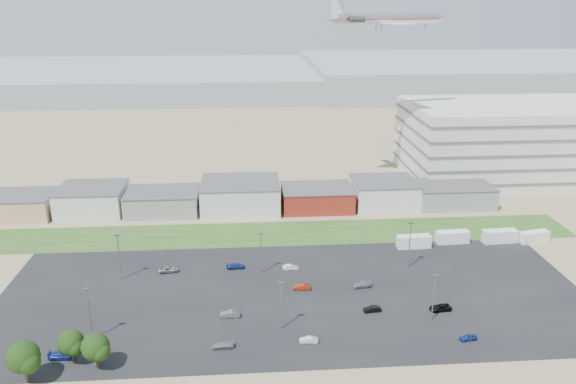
{
  "coord_description": "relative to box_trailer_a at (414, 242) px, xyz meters",
  "views": [
    {
      "loc": [
        -3.49,
        -81.52,
        57.39
      ],
      "look_at": [
        4.09,
        22.0,
        21.65
      ],
      "focal_mm": 35.0,
      "sensor_mm": 36.0,
      "label": 1
    }
  ],
  "objects": [
    {
      "name": "ground",
      "position": [
        -36.22,
        -41.04,
        -1.53
      ],
      "size": [
        700.0,
        700.0,
        0.0
      ],
      "primitive_type": "plane",
      "color": "#96825F",
      "rests_on": "ground"
    },
    {
      "name": "parking_lot",
      "position": [
        -31.22,
        -21.04,
        -1.52
      ],
      "size": [
        120.0,
        50.0,
        0.01
      ],
      "primitive_type": "cube",
      "color": "black",
      "rests_on": "ground"
    },
    {
      "name": "grass_strip",
      "position": [
        -36.22,
        10.96,
        -1.52
      ],
      "size": [
        160.0,
        16.0,
        0.02
      ],
      "primitive_type": "cube",
      "color": "#2C491B",
      "rests_on": "ground"
    },
    {
      "name": "hills_backdrop",
      "position": [
        3.78,
        273.96,
        2.97
      ],
      "size": [
        700.0,
        200.0,
        9.0
      ],
      "primitive_type": null,
      "color": "gray",
      "rests_on": "ground"
    },
    {
      "name": "building_row",
      "position": [
        -53.22,
        29.96,
        2.47
      ],
      "size": [
        170.0,
        20.0,
        8.0
      ],
      "primitive_type": null,
      "color": "silver",
      "rests_on": "ground"
    },
    {
      "name": "parking_garage",
      "position": [
        53.78,
        53.96,
        10.97
      ],
      "size": [
        80.0,
        40.0,
        25.0
      ],
      "primitive_type": "cube",
      "color": "silver",
      "rests_on": "ground"
    },
    {
      "name": "box_trailer_a",
      "position": [
        0.0,
        0.0,
        0.0
      ],
      "size": [
        8.26,
        2.89,
        3.06
      ],
      "primitive_type": null,
      "rotation": [
        0.0,
        0.0,
        0.04
      ],
      "color": "silver",
      "rests_on": "ground"
    },
    {
      "name": "box_trailer_b",
      "position": [
        10.38,
        2.07,
        -0.01
      ],
      "size": [
        8.26,
        3.08,
        3.04
      ],
      "primitive_type": null,
      "rotation": [
        0.0,
        0.0,
        0.07
      ],
      "color": "silver",
      "rests_on": "ground"
    },
    {
      "name": "box_trailer_c",
      "position": [
        22.22,
        1.52,
        0.06
      ],
      "size": [
        8.65,
        3.19,
        3.19
      ],
      "primitive_type": null,
      "rotation": [
        0.0,
        0.0,
        0.06
      ],
      "color": "silver",
      "rests_on": "ground"
    },
    {
      "name": "box_trailer_d",
      "position": [
        30.79,
        0.92,
        -0.12
      ],
      "size": [
        7.86,
        3.86,
        2.83
      ],
      "primitive_type": null,
      "rotation": [
        0.0,
        0.0,
        0.21
      ],
      "color": "silver",
      "rests_on": "ground"
    },
    {
      "name": "tree_mid",
      "position": [
        -75.43,
        -45.65,
        2.61
      ],
      "size": [
        5.52,
        5.52,
        8.28
      ],
      "primitive_type": null,
      "color": "black",
      "rests_on": "ground"
    },
    {
      "name": "tree_right",
      "position": [
        -69.62,
        -41.06,
        1.94
      ],
      "size": [
        4.63,
        4.63,
        6.94
      ],
      "primitive_type": null,
      "color": "black",
      "rests_on": "ground"
    },
    {
      "name": "tree_near",
      "position": [
        -65.16,
        -42.88,
        2.12
      ],
      "size": [
        4.87,
        4.87,
        7.31
      ],
      "primitive_type": null,
      "color": "black",
      "rests_on": "ground"
    },
    {
      "name": "lightpole_front_l",
      "position": [
        -68.2,
        -34.18,
        3.54
      ],
      "size": [
        1.19,
        0.5,
        10.14
      ],
      "primitive_type": null,
      "color": "slate",
      "rests_on": "ground"
    },
    {
      "name": "lightpole_front_m",
      "position": [
        -34.43,
        -33.3,
        3.24
      ],
      "size": [
        1.12,
        0.47,
        9.54
      ],
      "primitive_type": null,
      "color": "slate",
      "rests_on": "ground"
    },
    {
      "name": "lightpole_front_r",
      "position": [
        -5.88,
        -32.39,
        3.21
      ],
      "size": [
        1.11,
        0.46,
        9.48
      ],
      "primitive_type": null,
      "color": "slate",
      "rests_on": "ground"
    },
    {
      "name": "lightpole_back_l",
      "position": [
        -67.76,
        -11.58,
        3.68
      ],
      "size": [
        1.22,
        0.51,
        10.41
      ],
      "primitive_type": null,
      "color": "slate",
      "rests_on": "ground"
    },
    {
      "name": "lightpole_back_m",
      "position": [
        -37.41,
        -10.66,
        3.18
      ],
      "size": [
        1.11,
        0.46,
        9.42
      ],
      "primitive_type": null,
      "color": "slate",
      "rests_on": "ground"
    },
    {
      "name": "lightpole_back_r",
      "position": [
        -4.33,
        -10.54,
        3.95
      ],
      "size": [
        1.29,
        0.54,
        10.96
      ],
      "primitive_type": null,
      "color": "slate",
      "rests_on": "ground"
    },
    {
      "name": "airliner",
      "position": [
        2.69,
        49.66,
        50.4
      ],
      "size": [
        46.16,
        36.7,
        12.02
      ],
      "primitive_type": null,
      "rotation": [
        0.0,
        0.0,
        0.24
      ],
      "color": "silver"
    },
    {
      "name": "parked_car_0",
      "position": [
        -3.15,
        -29.19,
        -0.93
      ],
      "size": [
        4.52,
        2.5,
        1.2
      ],
      "primitive_type": "imported",
      "rotation": [
        0.0,
        0.0,
        -1.45
      ],
      "color": "black",
      "rests_on": "ground"
    },
    {
      "name": "parked_car_1",
      "position": [
        -16.46,
        -28.71,
        -0.96
      ],
      "size": [
        3.57,
        1.57,
        1.14
      ],
      "primitive_type": "imported",
      "rotation": [
        0.0,
        0.0,
        -1.46
      ],
      "color": "black",
      "rests_on": "ground"
    },
    {
      "name": "parked_car_2",
      "position": [
        -1.5,
        -39.39,
        -0.99
      ],
      "size": [
        3.31,
        1.66,
        1.08
      ],
      "primitive_type": "imported",
      "rotation": [
        0.0,
        0.0,
        -1.45
      ],
      "color": "navy",
      "rests_on": "ground"
    },
    {
      "name": "parked_car_3",
      "position": [
        -44.97,
        -38.55,
        -0.97
      ],
      "size": [
        3.9,
        1.64,
        1.13
      ],
      "primitive_type": "imported",
      "rotation": [
        0.0,
        0.0,
        -1.55
      ],
      "color": "#A5A5AA",
      "rests_on": "ground"
    },
    {
      "name": "parked_car_4",
      "position": [
        -43.89,
        -28.59,
        -0.89
      ],
      "size": [
        3.93,
        1.54,
        1.27
      ],
      "primitive_type": "imported",
      "rotation": [
        0.0,
        0.0,
        -1.62
      ],
      "color": "#595B5E",
      "rests_on": "ground"
    },
    {
      "name": "parked_car_6",
      "position": [
        -43.14,
        -8.21,
        -0.92
      ],
      "size": [
        4.29,
        1.98,
        1.22
      ],
      "primitive_type": "imported",
      "rotation": [
        0.0,
        0.0,
        1.64
      ],
      "color": "navy",
      "rests_on": "ground"
    },
    {
      "name": "parked_car_7",
      "position": [
        -29.21,
        -18.9,
        -0.93
      ],
      "size": [
        3.76,
        1.62,
        1.2
      ],
      "primitive_type": "imported",
      "rotation": [
        0.0,
        0.0,
        -1.67
      ],
      "color": "#9B240E",
      "rests_on": "ground"
    },
    {
      "name": "parked_car_9",
      "position": [
        -58.06,
        -8.88,
        -0.9
      ],
      "size": [
        4.74,
        2.55,
        1.27
      ],
      "primitive_type": "imported",
      "rotation": [
        0.0,
        0.0,
        1.67
      ],
      "color": "#A5A5AA",
      "rests_on": "ground"
    },
    {
      "name": "parked_car_10",
      "position": [
        -71.88,
        -39.7,
        -0.88
      ],
      "size": [
        4.47,
        1.87,
        1.29
      ],
      "primitive_type": "imported",
      "rotation": [
        0.0,
        0.0,
        1.56
      ],
      "color": "navy",
      "rests_on": "ground"
    },
    {
      "name": "parked_car_11",
      "position": [
        -30.81,
        -9.71,
        -0.93
      ],
      "size": [
        3.65,
        1.34,
        1.19
      ],
      "primitive_type": "imported",
      "rotation": [
        0.0,
        0.0,
        1.59
      ],
      "color": "silver",
      "rests_on": "ground"
    },
    {
      "name": "parked_car_12",
      "position": [
        -16.65,
        -18.91,
        -0.93
      ],
      "size": [
        4.31,
        2.13,
        1.21
      ],
      "primitive_type": "imported",
      "rotation": [
        0.0,
        0.0,
        -1.46
      ],
      "color": "#A5A5AA",
      "rests_on": "ground"
    },
    {
      "name": "parked_car_13",
      "position": [
        -29.85,
        -38.09,
        -0.99
      ],
      "size": [
        3.38,
        1.43,
        1.08
      ],
      "primitive_type": "imported",
      "rotation": [
        0.0,
        0.0,
        -1.66
      ],
      "color": "silver",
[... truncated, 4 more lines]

